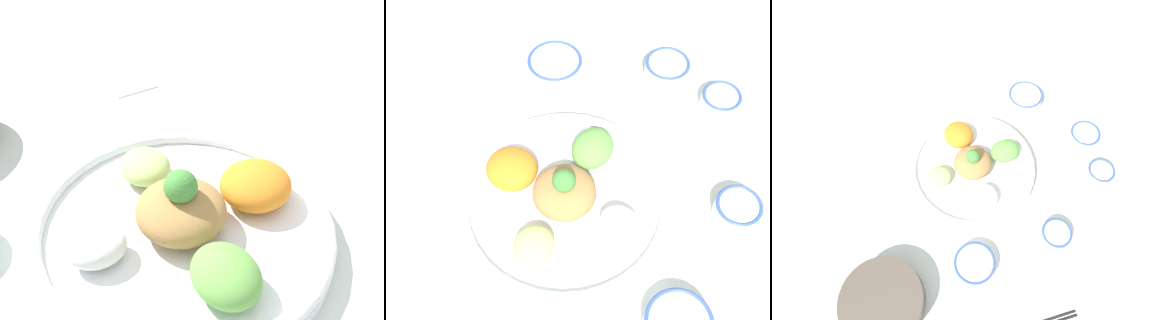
# 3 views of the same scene
# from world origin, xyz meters

# --- Properties ---
(ground_plane) EXTENTS (2.40, 2.40, 0.00)m
(ground_plane) POSITION_xyz_m (0.00, 0.00, 0.00)
(ground_plane) COLOR silver
(salad_platter) EXTENTS (0.39, 0.39, 0.11)m
(salad_platter) POSITION_xyz_m (-0.02, -0.03, 0.02)
(salad_platter) COLOR white
(salad_platter) RESTS_ON ground_plane
(sauce_bowl_red) EXTENTS (0.11, 0.11, 0.03)m
(sauce_bowl_red) POSITION_xyz_m (-0.05, -0.33, 0.02)
(sauce_bowl_red) COLOR white
(sauce_bowl_red) RESTS_ON ground_plane
(rice_bowl_blue) EXTENTS (0.08, 0.08, 0.04)m
(rice_bowl_blue) POSITION_xyz_m (0.37, -0.08, 0.02)
(rice_bowl_blue) COLOR white
(rice_bowl_blue) RESTS_ON ground_plane
(sauce_bowl_dark) EXTENTS (0.12, 0.12, 0.03)m
(sauce_bowl_dark) POSITION_xyz_m (0.19, 0.22, 0.02)
(sauce_bowl_dark) COLOR white
(sauce_bowl_dark) RESTS_ON ground_plane
(rice_bowl_plain) EXTENTS (0.10, 0.10, 0.04)m
(rice_bowl_plain) POSITION_xyz_m (0.35, 0.05, 0.02)
(rice_bowl_plain) COLOR white
(rice_bowl_plain) RESTS_ON ground_plane
(sauce_bowl_far) EXTENTS (0.09, 0.09, 0.04)m
(sauce_bowl_far) POSITION_xyz_m (0.19, -0.26, 0.02)
(sauce_bowl_far) COLOR white
(sauce_bowl_far) RESTS_ON ground_plane
(side_serving_bowl) EXTENTS (0.21, 0.21, 0.07)m
(side_serving_bowl) POSITION_xyz_m (-0.29, -0.40, 0.04)
(side_serving_bowl) COLOR #51473D
(side_serving_bowl) RESTS_ON ground_plane
(serving_spoon_main) EXTENTS (0.07, 0.12, 0.01)m
(serving_spoon_main) POSITION_xyz_m (-0.38, -0.10, 0.00)
(serving_spoon_main) COLOR white
(serving_spoon_main) RESTS_ON ground_plane
(serving_spoon_extra) EXTENTS (0.12, 0.09, 0.01)m
(serving_spoon_extra) POSITION_xyz_m (0.17, 0.42, 0.00)
(serving_spoon_extra) COLOR white
(serving_spoon_extra) RESTS_ON ground_plane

